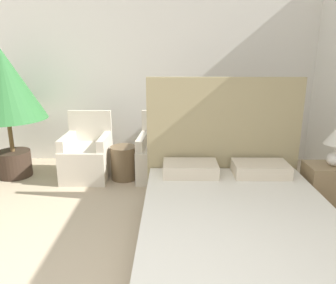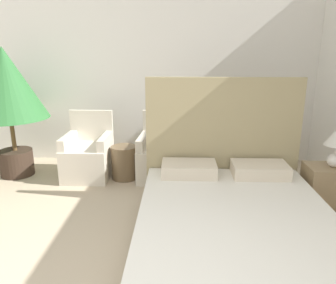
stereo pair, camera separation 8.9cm
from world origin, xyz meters
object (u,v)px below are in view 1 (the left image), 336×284
armchair_near_window_left (87,158)px  nightstand (329,189)px  bed (236,222)px  potted_palm (4,89)px  armchair_near_window_right (161,158)px  side_table (124,163)px

armchair_near_window_left → nightstand: (2.99, -1.05, -0.00)m
bed → potted_palm: (-2.89, 1.81, 0.98)m
bed → armchair_near_window_right: (-0.74, 1.78, 0.01)m
bed → armchair_near_window_right: size_ratio=2.30×
armchair_near_window_left → potted_palm: size_ratio=0.50×
bed → potted_palm: 3.55m
nightstand → side_table: bearing=157.8°
armchair_near_window_right → potted_palm: bearing=-176.9°
nightstand → side_table: (-2.45, 1.00, -0.05)m
armchair_near_window_left → armchair_near_window_right: same height
armchair_near_window_right → side_table: armchair_near_window_right is taller
potted_palm → side_table: size_ratio=3.85×
armchair_near_window_left → nightstand: 3.17m
potted_palm → nightstand: (4.07, -1.08, -0.98)m
armchair_near_window_right → nightstand: bearing=-24.7°
armchair_near_window_right → side_table: 0.54m
nightstand → armchair_near_window_left: bearing=160.6°
potted_palm → armchair_near_window_left: bearing=-1.8°
side_table → armchair_near_window_right: bearing=5.6°
armchair_near_window_left → potted_palm: potted_palm is taller
armchair_near_window_right → side_table: size_ratio=1.94×
armchair_near_window_right → armchair_near_window_left: bearing=-176.0°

